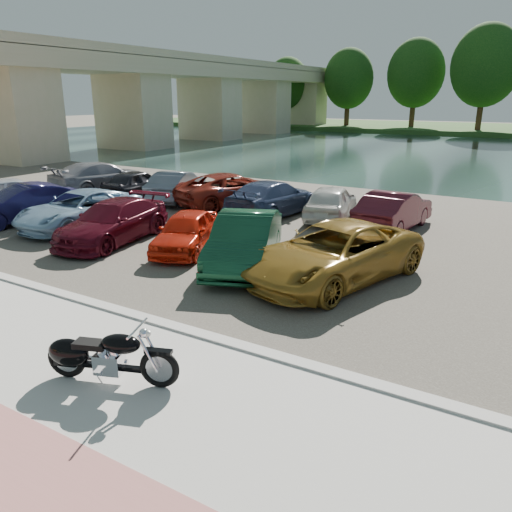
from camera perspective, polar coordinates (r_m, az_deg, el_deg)
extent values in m
plane|color=#595447|center=(9.29, -16.85, -13.11)|extent=(200.00, 200.00, 0.00)
cube|color=#BBB9B0|center=(8.74, -21.84, -15.39)|extent=(60.00, 6.00, 0.10)
cube|color=#BBB9B0|center=(10.50, -8.84, -8.29)|extent=(60.00, 0.30, 0.14)
cube|color=#454037|center=(17.92, 9.69, 2.56)|extent=(60.00, 18.00, 0.04)
cube|color=#182B28|center=(45.83, 23.37, 10.56)|extent=(120.00, 40.00, 0.00)
cube|color=#21491A|center=(77.55, 26.94, 12.73)|extent=(120.00, 24.00, 0.60)
cube|color=tan|center=(56.69, -6.66, 20.27)|extent=(7.00, 56.00, 1.40)
cube|color=tan|center=(56.74, -6.70, 21.27)|extent=(7.00, 56.00, 0.70)
cube|color=tan|center=(41.29, -25.89, 14.64)|extent=(6.00, 4.00, 7.20)
cube|color=tan|center=(49.04, -13.87, 16.08)|extent=(6.00, 4.00, 7.20)
cube|color=tan|center=(58.25, -5.29, 16.70)|extent=(6.00, 4.00, 7.20)
cube|color=tan|center=(68.33, 0.88, 16.92)|extent=(6.00, 4.00, 7.20)
cube|color=tan|center=(78.95, 5.44, 16.96)|extent=(6.00, 4.00, 7.20)
cylinder|color=#3E2516|center=(78.61, 3.59, 16.46)|extent=(0.70, 0.70, 4.50)
ellipsoid|color=#0F350E|center=(78.61, 3.64, 19.08)|extent=(6.30, 6.30, 7.56)
cylinder|color=#3E2516|center=(76.20, 10.37, 16.34)|extent=(0.70, 0.70, 4.95)
ellipsoid|color=#0F350E|center=(76.22, 10.55, 19.31)|extent=(6.93, 6.93, 8.32)
cylinder|color=#3E2516|center=(74.83, 17.48, 15.99)|extent=(0.70, 0.70, 5.40)
ellipsoid|color=#0F350E|center=(74.87, 17.80, 19.28)|extent=(7.56, 7.56, 9.07)
cylinder|color=#3E2516|center=(70.39, 24.28, 15.39)|extent=(0.70, 0.70, 5.85)
ellipsoid|color=#0F350E|center=(70.47, 24.79, 19.17)|extent=(8.19, 8.19, 9.83)
torus|color=black|center=(8.44, -10.97, -12.50)|extent=(0.68, 0.34, 0.68)
torus|color=black|center=(9.13, -20.82, -10.93)|extent=(0.68, 0.34, 0.68)
cylinder|color=#B2B2B7|center=(8.44, -10.97, -12.50)|extent=(0.45, 0.21, 0.46)
cylinder|color=#B2B2B7|center=(9.13, -20.82, -10.93)|extent=(0.45, 0.21, 0.46)
cylinder|color=silver|center=(8.26, -12.27, -10.88)|extent=(0.32, 0.16, 0.63)
cylinder|color=silver|center=(8.42, -11.74, -10.25)|extent=(0.32, 0.16, 0.63)
cylinder|color=silver|center=(8.24, -13.40, -8.03)|extent=(0.29, 0.72, 0.04)
sphere|color=silver|center=(8.23, -12.72, -8.61)|extent=(0.21, 0.21, 0.16)
sphere|color=silver|center=(8.21, -12.27, -8.67)|extent=(0.14, 0.14, 0.11)
cube|color=black|center=(8.29, -11.09, -10.65)|extent=(0.47, 0.29, 0.06)
cube|color=black|center=(8.78, -16.07, -12.07)|extent=(1.16, 0.50, 0.08)
cube|color=silver|center=(8.77, -16.41, -11.62)|extent=(0.53, 0.45, 0.34)
cylinder|color=silver|center=(8.63, -15.92, -10.56)|extent=(0.29, 0.25, 0.27)
cylinder|color=silver|center=(8.72, -17.12, -10.38)|extent=(0.29, 0.25, 0.27)
ellipsoid|color=black|center=(8.50, -15.22, -9.67)|extent=(0.76, 0.57, 0.32)
cube|color=black|center=(8.76, -18.36, -9.56)|extent=(0.61, 0.45, 0.10)
ellipsoid|color=black|center=(9.06, -20.63, -10.31)|extent=(0.80, 0.56, 0.50)
cube|color=black|center=(9.11, -20.85, -10.65)|extent=(0.44, 0.31, 0.30)
cylinder|color=silver|center=(9.09, -17.60, -11.59)|extent=(1.06, 0.46, 0.09)
cylinder|color=silver|center=(9.05, -17.64, -11.15)|extent=(1.06, 0.46, 0.09)
cylinder|color=#B2B2B7|center=(8.79, -17.41, -13.32)|extent=(0.07, 0.14, 0.22)
imported|color=#141238|center=(20.89, -24.93, 5.40)|extent=(2.68, 4.60, 1.43)
imported|color=#8CB1CC|center=(19.37, -19.46, 5.04)|extent=(2.35, 4.88, 1.34)
imported|color=#4D0B18|center=(17.14, -16.04, 3.80)|extent=(2.49, 4.82, 1.34)
imported|color=red|center=(15.64, -7.94, 2.82)|extent=(2.59, 3.89, 1.23)
imported|color=#114026|center=(13.97, -1.30, 1.73)|extent=(3.14, 4.79, 1.49)
imported|color=olive|center=(13.04, 8.92, 0.32)|extent=(3.88, 5.83, 1.49)
imported|color=gray|center=(26.41, -17.36, 8.62)|extent=(2.74, 5.46, 1.52)
imported|color=black|center=(24.79, -13.44, 8.12)|extent=(1.72, 3.87, 1.29)
imported|color=slate|center=(23.36, -9.04, 7.91)|extent=(2.64, 4.42, 1.38)
imported|color=maroon|center=(22.06, -2.88, 7.61)|extent=(4.07, 5.68, 1.44)
imported|color=navy|center=(20.18, 1.87, 6.64)|extent=(2.29, 5.00, 1.42)
imported|color=silver|center=(19.73, 8.58, 6.12)|extent=(2.40, 4.27, 1.37)
imported|color=#47131D|center=(18.62, 15.47, 5.04)|extent=(1.84, 4.37, 1.40)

